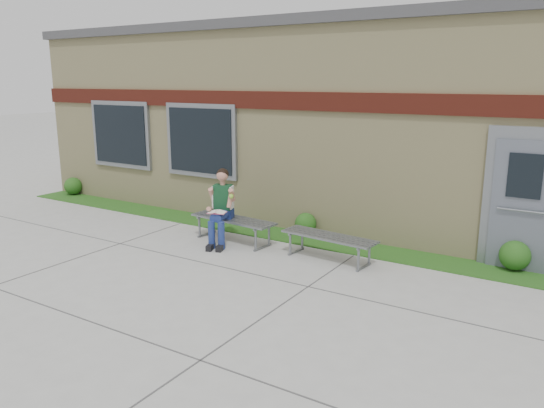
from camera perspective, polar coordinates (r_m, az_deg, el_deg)
The scene contains 9 objects.
ground at distance 8.08m, azimuth -4.13°, elevation -8.59°, with size 80.00×80.00×0.00m, color #9E9E99.
grass_strip at distance 10.17m, azimuth 4.54°, elevation -3.91°, with size 16.00×0.80×0.02m, color #165319.
school_building at distance 12.86m, azimuth 11.80°, elevation 8.96°, with size 16.20×6.22×4.20m.
bench_left at distance 10.03m, azimuth -4.20°, elevation -2.12°, with size 1.80×0.65×0.46m.
bench_right at distance 9.04m, azimuth 6.13°, elevation -3.99°, with size 1.71×0.62×0.43m.
girl at distance 9.85m, azimuth -5.51°, elevation -0.19°, with size 0.63×0.89×1.40m.
shrub_west at distance 15.02m, azimuth -20.61°, elevation 1.82°, with size 0.46×0.46×0.46m, color #165319.
shrub_mid at distance 10.46m, azimuth 3.63°, elevation -2.12°, with size 0.43×0.43×0.43m, color #165319.
shrub_east at distance 9.35m, azimuth 24.66°, elevation -5.05°, with size 0.48×0.48×0.48m, color #165319.
Camera 1 is at (4.45, -6.04, 3.00)m, focal length 35.00 mm.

